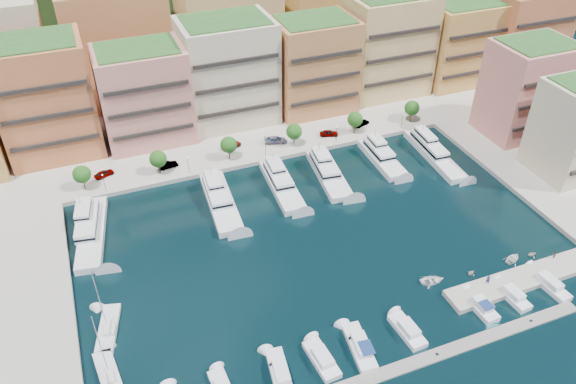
{
  "coord_description": "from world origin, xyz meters",
  "views": [
    {
      "loc": [
        -35.23,
        -72.21,
        71.43
      ],
      "look_at": [
        -2.71,
        10.25,
        6.0
      ],
      "focal_mm": 35.0,
      "sensor_mm": 36.0,
      "label": 1
    }
  ],
  "objects_px": {
    "car_4": "(329,133)",
    "tree_5": "(412,108)",
    "car_0": "(104,174)",
    "person_1": "(554,255)",
    "car_3": "(276,140)",
    "person_0": "(488,279)",
    "lamppost_4": "(402,118)",
    "car_1": "(168,165)",
    "cruiser_2": "(280,374)",
    "tender_3": "(532,254)",
    "cruiser_5": "(407,331)",
    "yacht_5": "(381,156)",
    "yacht_0": "(91,229)",
    "sailboat_0": "(109,376)",
    "tree_2": "(229,145)",
    "cruiser_7": "(480,306)",
    "cruiser_9": "(548,284)",
    "tender_0": "(432,280)",
    "cruiser_8": "(512,296)",
    "sailboat_1": "(108,329)",
    "yacht_3": "(281,182)",
    "tender_1": "(471,273)",
    "lamppost_1": "(188,162)",
    "lamppost_3": "(337,132)",
    "yacht_6": "(432,151)",
    "yacht_4": "(328,172)",
    "yacht_2": "(219,198)",
    "tree_1": "(158,159)",
    "tree_4": "(355,119)",
    "tender_2": "(513,259)",
    "tree_3": "(294,132)",
    "tree_0": "(82,174)",
    "car_2": "(231,145)",
    "cruiser_3": "(322,360)",
    "lamppost_2": "(265,146)",
    "lamppost_0": "(103,180)",
    "car_5": "(361,123)"
  },
  "relations": [
    {
      "from": "tree_1",
      "to": "yacht_4",
      "type": "bearing_deg",
      "value": -20.92
    },
    {
      "from": "yacht_3",
      "to": "sailboat_0",
      "type": "xyz_separation_m",
      "value": [
        -40.86,
        -35.7,
        -0.9
      ]
    },
    {
      "from": "lamppost_4",
      "to": "cruiser_2",
      "type": "bearing_deg",
      "value": -133.92
    },
    {
      "from": "sailboat_1",
      "to": "person_1",
      "type": "distance_m",
      "value": 78.86
    },
    {
      "from": "lamppost_3",
      "to": "tender_2",
      "type": "bearing_deg",
      "value": -75.0
    },
    {
      "from": "lamppost_1",
      "to": "yacht_2",
      "type": "distance_m",
      "value": 12.55
    },
    {
      "from": "cruiser_8",
      "to": "person_1",
      "type": "relative_size",
      "value": 4.64
    },
    {
      "from": "tree_3",
      "to": "cruiser_5",
      "type": "relative_size",
      "value": 0.75
    },
    {
      "from": "yacht_2",
      "to": "car_5",
      "type": "relative_size",
      "value": 4.82
    },
    {
      "from": "tree_2",
      "to": "yacht_5",
      "type": "xyz_separation_m",
      "value": [
        32.83,
        -11.97,
        -3.53
      ]
    },
    {
      "from": "lamppost_2",
      "to": "yacht_4",
      "type": "relative_size",
      "value": 0.22
    },
    {
      "from": "yacht_4",
      "to": "cruiser_3",
      "type": "relative_size",
      "value": 2.47
    },
    {
      "from": "cruiser_8",
      "to": "tender_1",
      "type": "bearing_deg",
      "value": 111.95
    },
    {
      "from": "cruiser_9",
      "to": "tender_2",
      "type": "relative_size",
      "value": 2.5
    },
    {
      "from": "tree_4",
      "to": "tree_5",
      "type": "distance_m",
      "value": 16.0
    },
    {
      "from": "lamppost_4",
      "to": "tender_3",
      "type": "relative_size",
      "value": 2.42
    },
    {
      "from": "lamppost_3",
      "to": "car_0",
      "type": "relative_size",
      "value": 0.97
    },
    {
      "from": "sailboat_1",
      "to": "cruiser_7",
      "type": "bearing_deg",
      "value": -17.25
    },
    {
      "from": "tree_4",
      "to": "yacht_4",
      "type": "xyz_separation_m",
      "value": [
        -13.31,
        -13.26,
        -3.65
      ]
    },
    {
      "from": "tree_3",
      "to": "lamppost_0",
      "type": "relative_size",
      "value": 1.35
    },
    {
      "from": "tree_1",
      "to": "tree_4",
      "type": "distance_m",
      "value": 48.0
    },
    {
      "from": "cruiser_7",
      "to": "tender_3",
      "type": "height_order",
      "value": "cruiser_7"
    },
    {
      "from": "lamppost_3",
      "to": "car_3",
      "type": "relative_size",
      "value": 0.77
    },
    {
      "from": "tender_3",
      "to": "tender_1",
      "type": "bearing_deg",
      "value": 94.62
    },
    {
      "from": "lamppost_4",
      "to": "yacht_2",
      "type": "xyz_separation_m",
      "value": [
        -50.4,
        -11.73,
        -2.62
      ]
    },
    {
      "from": "car_4",
      "to": "tree_5",
      "type": "bearing_deg",
      "value": -74.7
    },
    {
      "from": "cruiser_7",
      "to": "yacht_6",
      "type": "bearing_deg",
      "value": 66.46
    },
    {
      "from": "yacht_3",
      "to": "car_3",
      "type": "relative_size",
      "value": 3.58
    },
    {
      "from": "lamppost_4",
      "to": "car_1",
      "type": "height_order",
      "value": "lamppost_4"
    },
    {
      "from": "yacht_0",
      "to": "sailboat_0",
      "type": "xyz_separation_m",
      "value": [
        -1.08,
        -34.67,
        -0.9
      ]
    },
    {
      "from": "yacht_6",
      "to": "sailboat_1",
      "type": "xyz_separation_m",
      "value": [
        -77.28,
        -25.3,
        -0.9
      ]
    },
    {
      "from": "car_0",
      "to": "person_1",
      "type": "distance_m",
      "value": 92.5
    },
    {
      "from": "cruiser_5",
      "to": "yacht_5",
      "type": "bearing_deg",
      "value": 65.72
    },
    {
      "from": "cruiser_3",
      "to": "sailboat_1",
      "type": "relative_size",
      "value": 0.6
    },
    {
      "from": "car_3",
      "to": "person_0",
      "type": "relative_size",
      "value": 2.94
    },
    {
      "from": "tree_5",
      "to": "tender_0",
      "type": "xyz_separation_m",
      "value": [
        -25.95,
        -49.91,
        -4.29
      ]
    },
    {
      "from": "cruiser_3",
      "to": "car_1",
      "type": "distance_m",
      "value": 60.61
    },
    {
      "from": "tree_4",
      "to": "car_2",
      "type": "xyz_separation_m",
      "value": [
        -30.22,
        4.48,
        -3.05
      ]
    },
    {
      "from": "car_4",
      "to": "tender_0",
      "type": "bearing_deg",
      "value": -166.21
    },
    {
      "from": "lamppost_1",
      "to": "tree_2",
      "type": "bearing_deg",
      "value": 12.95
    },
    {
      "from": "sailboat_0",
      "to": "person_0",
      "type": "height_order",
      "value": "sailboat_0"
    },
    {
      "from": "yacht_4",
      "to": "car_4",
      "type": "height_order",
      "value": "yacht_4"
    },
    {
      "from": "tree_3",
      "to": "yacht_0",
      "type": "bearing_deg",
      "value": -163.49
    },
    {
      "from": "tree_2",
      "to": "yacht_6",
      "type": "distance_m",
      "value": 47.45
    },
    {
      "from": "cruiser_7",
      "to": "cruiser_9",
      "type": "relative_size",
      "value": 0.79
    },
    {
      "from": "cruiser_2",
      "to": "tender_3",
      "type": "relative_size",
      "value": 5.24
    },
    {
      "from": "lamppost_3",
      "to": "yacht_3",
      "type": "xyz_separation_m",
      "value": [
        -18.49,
        -10.98,
        -2.62
      ]
    },
    {
      "from": "lamppost_3",
      "to": "sailboat_0",
      "type": "bearing_deg",
      "value": -141.81
    },
    {
      "from": "tree_0",
      "to": "car_2",
      "type": "relative_size",
      "value": 1.12
    },
    {
      "from": "yacht_6",
      "to": "yacht_4",
      "type": "bearing_deg",
      "value": 176.94
    }
  ]
}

